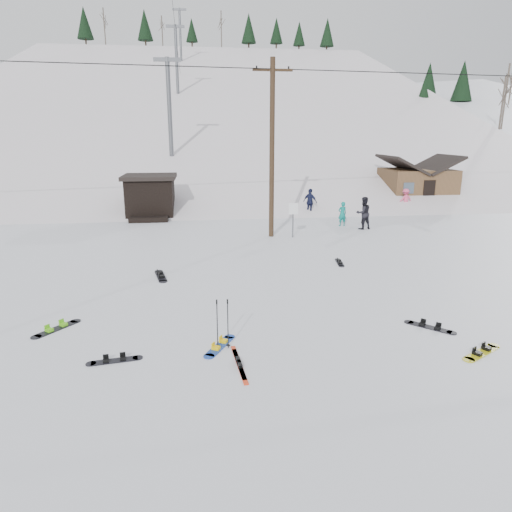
{
  "coord_description": "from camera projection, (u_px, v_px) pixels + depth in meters",
  "views": [
    {
      "loc": [
        -1.78,
        -9.8,
        5.42
      ],
      "look_at": [
        0.04,
        4.9,
        1.4
      ],
      "focal_mm": 32.0,
      "sensor_mm": 36.0,
      "label": 1
    }
  ],
  "objects": [
    {
      "name": "board_scatter_a",
      "position": [
        115.0,
        360.0,
        11.17
      ],
      "size": [
        1.34,
        0.42,
        0.09
      ],
      "rotation": [
        0.0,
        0.0,
        0.16
      ],
      "color": "black",
      "rests_on": "ground"
    },
    {
      "name": "skier_dark",
      "position": [
        363.0,
        213.0,
        26.25
      ],
      "size": [
        1.04,
        0.89,
        1.87
      ],
      "primitive_type": "imported",
      "rotation": [
        0.0,
        0.0,
        3.36
      ],
      "color": "black",
      "rests_on": "ground"
    },
    {
      "name": "board_scatter_c",
      "position": [
        57.0,
        328.0,
        12.98
      ],
      "size": [
        1.09,
        1.29,
        0.11
      ],
      "rotation": [
        0.0,
        0.0,
        0.9
      ],
      "color": "black",
      "rests_on": "ground"
    },
    {
      "name": "skier_pink",
      "position": [
        405.0,
        200.0,
        32.64
      ],
      "size": [
        1.07,
        0.71,
        1.55
      ],
      "primitive_type": "imported",
      "rotation": [
        0.0,
        0.0,
        3.28
      ],
      "color": "#DF4E78",
      "rests_on": "ground"
    },
    {
      "name": "trail_sign",
      "position": [
        293.0,
        214.0,
        24.05
      ],
      "size": [
        0.5,
        0.09,
        1.85
      ],
      "color": "#595B60",
      "rests_on": "ground"
    },
    {
      "name": "hero_snowboard",
      "position": [
        220.0,
        346.0,
        11.93
      ],
      "size": [
        0.87,
        1.34,
        0.1
      ],
      "rotation": [
        0.0,
        0.0,
        1.06
      ],
      "color": "#1A41AA",
      "rests_on": "ground"
    },
    {
      "name": "hero_skis",
      "position": [
        239.0,
        363.0,
        11.0
      ],
      "size": [
        0.27,
        1.92,
        0.1
      ],
      "rotation": [
        0.0,
        0.0,
        0.08
      ],
      "color": "red",
      "rests_on": "ground"
    },
    {
      "name": "lift_hut",
      "position": [
        151.0,
        196.0,
        30.12
      ],
      "size": [
        3.4,
        4.1,
        2.75
      ],
      "color": "black",
      "rests_on": "ground"
    },
    {
      "name": "lift_tower_far",
      "position": [
        180.0,
        32.0,
        72.12
      ],
      "size": [
        2.2,
        0.36,
        8.0
      ],
      "color": "#595B60",
      "rests_on": "ski_slope"
    },
    {
      "name": "utility_pole",
      "position": [
        272.0,
        147.0,
        23.43
      ],
      "size": [
        2.0,
        0.26,
        9.0
      ],
      "color": "#3A2819",
      "rests_on": "ground"
    },
    {
      "name": "cabin",
      "position": [
        417.0,
        185.0,
        35.39
      ],
      "size": [
        5.39,
        4.4,
        3.77
      ],
      "color": "brown",
      "rests_on": "ground"
    },
    {
      "name": "ground",
      "position": [
        279.0,
        365.0,
        11.01
      ],
      "size": [
        200.0,
        200.0,
        0.0
      ],
      "primitive_type": "plane",
      "color": "white",
      "rests_on": "ground"
    },
    {
      "name": "skier_teal",
      "position": [
        342.0,
        214.0,
        27.22
      ],
      "size": [
        0.58,
        0.43,
        1.45
      ],
      "primitive_type": "imported",
      "rotation": [
        0.0,
        0.0,
        3.3
      ],
      "color": "#0C786E",
      "rests_on": "ground"
    },
    {
      "name": "ski_poles",
      "position": [
        223.0,
        323.0,
        11.69
      ],
      "size": [
        0.37,
        0.1,
        1.34
      ],
      "color": "black",
      "rests_on": "ground"
    },
    {
      "name": "board_scatter_e",
      "position": [
        482.0,
        352.0,
        11.58
      ],
      "size": [
        1.38,
        0.92,
        0.11
      ],
      "rotation": [
        0.0,
        0.0,
        0.53
      ],
      "color": "gold",
      "rests_on": "ground"
    },
    {
      "name": "treeline_crest",
      "position": [
        207.0,
        160.0,
        93.38
      ],
      "size": [
        50.0,
        6.0,
        10.0
      ],
      "primitive_type": null,
      "color": "black",
      "rests_on": "ski_slope"
    },
    {
      "name": "board_scatter_f",
      "position": [
        340.0,
        262.0,
        19.59
      ],
      "size": [
        0.4,
        1.31,
        0.09
      ],
      "rotation": [
        0.0,
        0.0,
        1.43
      ],
      "color": "black",
      "rests_on": "ground"
    },
    {
      "name": "skier_navy",
      "position": [
        310.0,
        202.0,
        30.79
      ],
      "size": [
        1.04,
        1.05,
        1.78
      ],
      "primitive_type": "imported",
      "rotation": [
        0.0,
        0.0,
        2.35
      ],
      "color": "#171C3B",
      "rests_on": "ground"
    },
    {
      "name": "lift_tower_near",
      "position": [
        169.0,
        102.0,
        37.21
      ],
      "size": [
        2.2,
        0.36,
        8.0
      ],
      "color": "#595B60",
      "rests_on": "ski_slope"
    },
    {
      "name": "ridge_right",
      "position": [
        477.0,
        249.0,
        66.29
      ],
      "size": [
        45.66,
        93.98,
        54.59
      ],
      "primitive_type": "cube",
      "rotation": [
        0.21,
        -0.05,
        -0.12
      ],
      "color": "white",
      "rests_on": "ground"
    },
    {
      "name": "board_scatter_d",
      "position": [
        430.0,
        327.0,
        13.08
      ],
      "size": [
        1.13,
        1.13,
        0.1
      ],
      "rotation": [
        0.0,
        0.0,
        -0.79
      ],
      "color": "black",
      "rests_on": "ground"
    },
    {
      "name": "board_scatter_b",
      "position": [
        161.0,
        276.0,
        17.73
      ],
      "size": [
        0.6,
        1.66,
        0.12
      ],
      "rotation": [
        0.0,
        0.0,
        1.78
      ],
      "color": "black",
      "rests_on": "ground"
    },
    {
      "name": "lift_tower_mid",
      "position": [
        176.0,
        55.0,
        54.67
      ],
      "size": [
        2.2,
        0.36,
        8.0
      ],
      "color": "#595B60",
      "rests_on": "ski_slope"
    },
    {
      "name": "treeline_right",
      "position": [
        511.0,
        179.0,
        55.51
      ],
      "size": [
        20.0,
        60.0,
        10.0
      ],
      "primitive_type": null,
      "color": "black",
      "rests_on": "ground"
    },
    {
      "name": "ski_slope",
      "position": [
        214.0,
        255.0,
        66.83
      ],
      "size": [
        60.0,
        85.24,
        65.97
      ],
      "primitive_type": "cube",
      "rotation": [
        0.31,
        0.0,
        0.0
      ],
      "color": "silver",
      "rests_on": "ground"
    }
  ]
}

